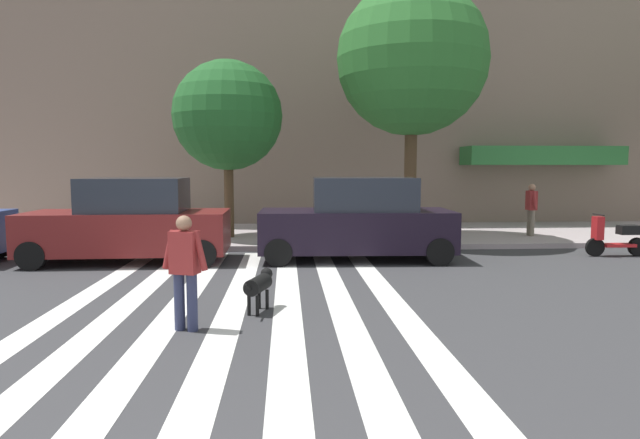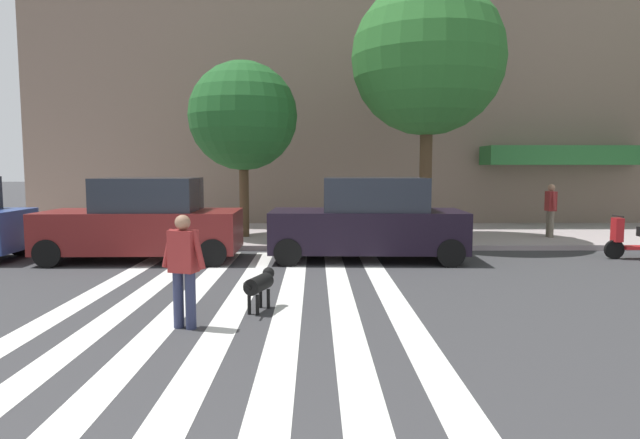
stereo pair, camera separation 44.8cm
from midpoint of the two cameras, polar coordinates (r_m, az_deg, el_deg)
The scene contains 11 objects.
ground_plane at distance 8.56m, azimuth -12.94°, elevation -10.22°, with size 160.00×160.00×0.00m, color #353538.
sidewalk_far at distance 17.92m, azimuth -8.00°, elevation -1.67°, with size 80.00×6.00×0.15m, color #A29596.
crosswalk_stripes at distance 8.52m, azimuth -11.16°, elevation -10.23°, with size 5.85×12.60×0.01m.
parked_car_behind_first at distance 13.92m, azimuth -20.36°, elevation -0.35°, with size 4.79×2.09×2.05m.
parked_car_third_in_line at distance 13.42m, azimuth 3.08°, elevation -0.16°, with size 4.80×2.15×2.06m.
parked_scooter at distance 15.86m, azimuth 28.23°, elevation -1.74°, with size 1.63×0.50×1.11m.
street_tree_nearest at distance 16.94m, azimuth -10.52°, elevation 10.73°, with size 3.33×3.33×5.40m.
street_tree_middle at distance 16.98m, azimuth 8.96°, elevation 16.35°, with size 4.54×4.54×7.65m.
pedestrian_dog_walker at distance 7.86m, azimuth -15.72°, elevation -4.77°, with size 0.69×0.35×1.64m.
dog_on_leash at distance 8.74m, azimuth -7.92°, elevation -6.81°, with size 0.47×0.99×0.65m.
pedestrian_bystander at distance 18.13m, azimuth 20.82°, elevation 1.29°, with size 0.25×0.71×1.64m.
Camera 1 is at (1.15, -1.52, 2.30)m, focal length 30.21 mm.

